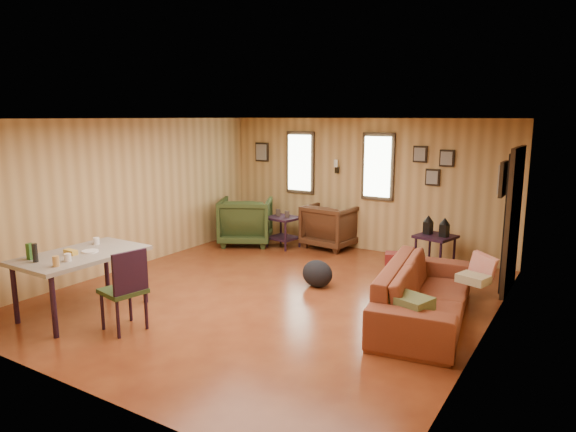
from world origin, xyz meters
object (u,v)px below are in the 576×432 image
Objects in this scene: sofa at (425,284)px; side_table at (436,234)px; recliner_brown at (331,224)px; recliner_green at (246,219)px; dining_table at (80,259)px; end_table at (283,226)px.

sofa reaches higher than side_table.
recliner_green is at bearing 28.42° from recliner_brown.
side_table is at bearing 154.91° from recliner_green.
dining_table reaches higher than recliner_green.
dining_table is at bearing -127.88° from side_table.
recliner_brown is at bearing 36.20° from sofa.
recliner_green is 0.65× the size of dining_table.
dining_table is at bearing 109.68° from sofa.
dining_table reaches higher than side_table.
dining_table reaches higher than recliner_brown.
recliner_brown is 1.26× the size of end_table.
side_table is (3.60, 0.20, 0.10)m from recliner_green.
sofa reaches higher than recliner_brown.
dining_table is (-0.38, -4.11, 0.30)m from end_table.
dining_table is (-3.23, -4.15, 0.10)m from side_table.
end_table is 4.13m from dining_table.
sofa is at bearing -77.15° from side_table.
recliner_green is 1.12× the size of side_table.
sofa is 2.20m from side_table.
recliner_green is at bearing -168.12° from end_table.
side_table is (2.85, 0.04, 0.20)m from end_table.
end_table is (-3.34, 2.10, -0.06)m from sofa.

